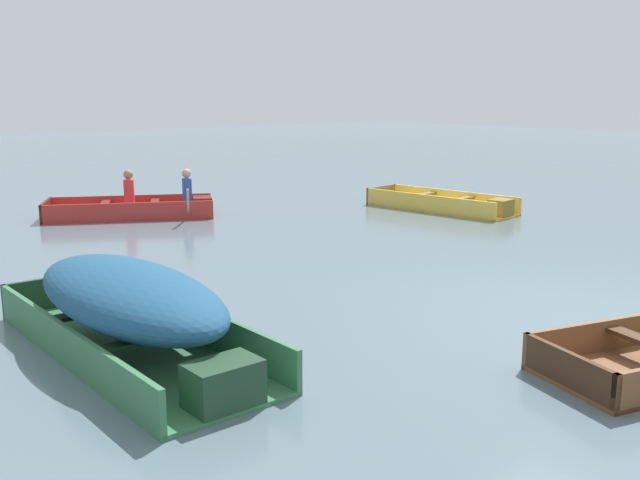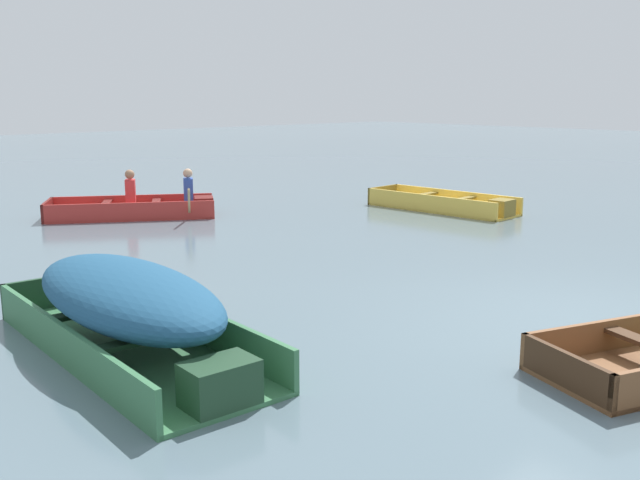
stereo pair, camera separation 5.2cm
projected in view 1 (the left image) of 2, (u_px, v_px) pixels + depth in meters
name	position (u px, v px, depth m)	size (l,w,h in m)	color
ground_plane	(592.00, 325.00, 7.32)	(80.00, 80.00, 0.00)	slate
skiff_green_near_moored	(130.00, 304.00, 6.42)	(1.42, 3.59, 0.82)	#387047
skiff_yellow_mid_moored	(446.00, 205.00, 14.49)	(1.17, 3.17, 0.36)	#E5BC47
rowboat_red_with_crew	(141.00, 207.00, 13.76)	(3.24, 2.87, 0.92)	#AD2D28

